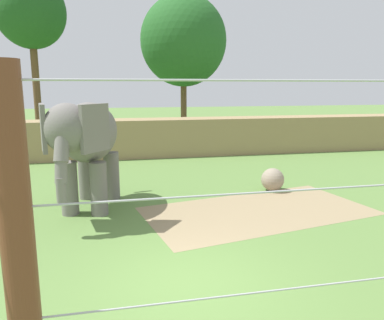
{
  "coord_description": "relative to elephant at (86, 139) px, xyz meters",
  "views": [
    {
      "loc": [
        -1.31,
        -6.44,
        3.7
      ],
      "look_at": [
        1.06,
        4.96,
        1.4
      ],
      "focal_mm": 35.17,
      "sensor_mm": 36.0,
      "label": 1
    }
  ],
  "objects": [
    {
      "name": "embankment_wall",
      "position": [
        2.13,
        8.56,
        -1.19
      ],
      "size": [
        36.0,
        1.8,
        1.98
      ],
      "primitive_type": "cube",
      "color": "#997F56",
      "rests_on": "ground"
    },
    {
      "name": "ground_plane",
      "position": [
        2.13,
        -4.94,
        -2.18
      ],
      "size": [
        120.0,
        120.0,
        0.0
      ],
      "primitive_type": "plane",
      "color": "#5B7F3D"
    },
    {
      "name": "enrichment_ball",
      "position": [
        6.3,
        0.81,
        -1.77
      ],
      "size": [
        0.82,
        0.82,
        0.82
      ],
      "primitive_type": "sphere",
      "color": "gray",
      "rests_on": "ground"
    },
    {
      "name": "dirt_patch",
      "position": [
        4.98,
        -1.2,
        -2.17
      ],
      "size": [
        7.27,
        4.73,
        0.01
      ],
      "primitive_type": "cube",
      "rotation": [
        0.0,
        0.0,
        0.2
      ],
      "color": "#937F5B",
      "rests_on": "ground"
    },
    {
      "name": "cable_fence",
      "position": [
        2.12,
        -8.23,
        -0.22
      ],
      "size": [
        12.75,
        0.28,
        3.9
      ],
      "color": "brown",
      "rests_on": "ground"
    },
    {
      "name": "elephant",
      "position": [
        0.0,
        0.0,
        0.0
      ],
      "size": [
        2.3,
        4.36,
        3.29
      ],
      "color": "slate",
      "rests_on": "ground"
    },
    {
      "name": "tree_far_left",
      "position": [
        5.98,
        16.5,
        4.71
      ],
      "size": [
        6.21,
        6.21,
        10.17
      ],
      "color": "brown",
      "rests_on": "ground"
    },
    {
      "name": "tree_left_of_centre",
      "position": [
        -3.86,
        14.16,
        5.86
      ],
      "size": [
        4.18,
        4.18,
        10.31
      ],
      "color": "brown",
      "rests_on": "ground"
    }
  ]
}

